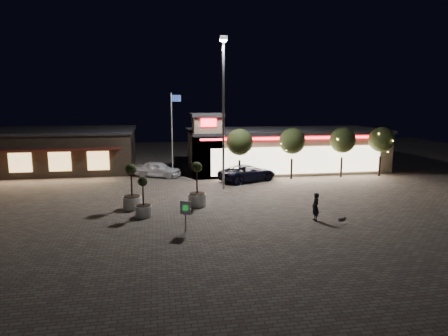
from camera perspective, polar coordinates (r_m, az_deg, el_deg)
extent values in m
plane|color=#6E6559|center=(25.67, -1.52, -7.09)|extent=(90.00, 90.00, 0.00)
cube|color=tan|center=(42.84, 8.72, 2.45)|extent=(20.00, 8.00, 4.00)
cube|color=#262628|center=(42.62, 8.80, 5.32)|extent=(20.40, 8.40, 0.30)
cube|color=beige|center=(39.12, 10.57, 1.09)|extent=(17.00, 0.12, 2.60)
cube|color=red|center=(38.82, 10.68, 4.22)|extent=(19.00, 0.10, 0.18)
cube|color=tan|center=(38.18, -2.45, 3.01)|extent=(2.60, 2.60, 5.80)
cube|color=#262628|center=(37.93, -2.49, 7.58)|extent=(3.00, 3.00, 0.30)
cube|color=red|center=(36.63, -2.21, 6.48)|extent=(1.40, 0.10, 0.70)
cube|color=#382D23|center=(45.87, -22.91, 2.27)|extent=(16.00, 10.00, 4.00)
cube|color=#262628|center=(45.66, -23.09, 4.94)|extent=(16.40, 10.40, 0.30)
cube|color=#591E19|center=(40.58, -24.68, 2.37)|extent=(14.40, 0.80, 0.15)
cube|color=#FCC271|center=(41.63, -27.10, 0.69)|extent=(2.00, 0.12, 1.80)
cube|color=#FCC271|center=(40.71, -22.40, 0.85)|extent=(2.00, 0.12, 1.80)
cube|color=#FCC271|center=(40.08, -17.52, 1.01)|extent=(2.00, 0.12, 1.80)
cylinder|color=gray|center=(32.79, -0.09, 7.30)|extent=(0.20, 0.20, 12.00)
cube|color=gray|center=(33.08, -0.09, 18.09)|extent=(0.60, 0.40, 0.35)
cube|color=white|center=(33.06, -0.09, 17.75)|extent=(0.45, 0.30, 0.08)
cylinder|color=white|center=(37.49, -7.43, 4.50)|extent=(0.10, 0.10, 8.00)
cube|color=#294197|center=(37.34, -6.85, 9.87)|extent=(0.90, 0.04, 0.60)
cylinder|color=#332319|center=(36.67, 2.22, -0.34)|extent=(0.20, 0.20, 1.92)
sphere|color=#2D3819|center=(36.29, 2.24, 3.72)|extent=(2.42, 2.42, 2.42)
cylinder|color=#332319|center=(38.00, 9.61, -0.11)|extent=(0.20, 0.20, 1.92)
sphere|color=#2D3819|center=(37.64, 9.73, 3.81)|extent=(2.42, 2.42, 2.42)
cylinder|color=#332319|center=(39.92, 16.40, 0.10)|extent=(0.20, 0.20, 1.92)
sphere|color=#2D3819|center=(39.58, 16.59, 3.83)|extent=(2.42, 2.42, 2.42)
cylinder|color=#332319|center=(41.83, 21.34, 0.26)|extent=(0.20, 0.20, 1.92)
sphere|color=#2D3819|center=(41.50, 21.56, 3.82)|extent=(2.42, 2.42, 2.42)
imported|color=black|center=(36.64, 3.40, -0.68)|extent=(6.02, 4.53, 1.52)
imported|color=white|center=(38.89, -9.45, -0.18)|extent=(4.78, 3.52, 1.51)
imported|color=black|center=(25.45, 12.95, -5.43)|extent=(0.43, 0.65, 1.76)
cube|color=#59514C|center=(25.46, 16.46, -7.08)|extent=(0.41, 0.22, 0.20)
sphere|color=#59514C|center=(25.56, 16.88, -6.84)|extent=(0.18, 0.18, 0.18)
cylinder|color=silver|center=(28.25, -12.97, -4.85)|extent=(1.28, 1.28, 0.85)
cylinder|color=black|center=(28.14, -13.00, -3.97)|extent=(1.11, 1.11, 0.06)
cylinder|color=#332319|center=(27.93, -13.08, -1.99)|extent=(0.11, 0.11, 1.92)
sphere|color=#2D3819|center=(27.76, -13.16, -0.16)|extent=(0.75, 0.75, 0.75)
cylinder|color=silver|center=(26.33, -11.40, -6.05)|extent=(1.06, 1.06, 0.71)
cylinder|color=black|center=(26.23, -11.43, -5.27)|extent=(0.92, 0.92, 0.05)
cylinder|color=#332319|center=(26.03, -11.49, -3.53)|extent=(0.09, 0.09, 1.59)
sphere|color=#2D3819|center=(25.87, -11.55, -1.92)|extent=(0.62, 0.62, 0.62)
cylinder|color=silver|center=(28.37, -3.85, -4.55)|extent=(1.28, 1.28, 0.86)
cylinder|color=black|center=(28.26, -3.86, -3.67)|extent=(1.11, 1.11, 0.06)
cylinder|color=#332319|center=(28.04, -3.89, -1.69)|extent=(0.11, 0.11, 1.93)
sphere|color=#2D3819|center=(27.87, -3.91, 0.14)|extent=(0.75, 0.75, 0.75)
cylinder|color=gray|center=(23.03, -5.51, -7.74)|extent=(0.07, 0.07, 1.09)
cube|color=white|center=(22.78, -5.55, -5.68)|extent=(0.57, 0.25, 0.77)
cube|color=green|center=(22.74, -5.54, -5.70)|extent=(0.30, 0.13, 0.32)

